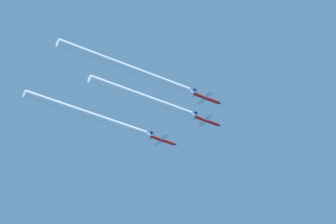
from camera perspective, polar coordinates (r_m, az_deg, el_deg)
jet_lead at (r=259.94m, az=2.96°, el=-0.68°), size 7.81×11.37×2.73m
jet_left_wingman at (r=264.08m, az=-0.40°, el=-2.15°), size 7.81×11.37×2.73m
jet_right_wingman at (r=245.27m, az=2.93°, el=1.03°), size 7.81×11.37×2.73m
smoke_trail_lead at (r=249.46m, az=-1.86°, el=1.05°), size 2.70×39.62×2.70m
smoke_trail_left_wingman at (r=253.58m, az=-5.94°, el=-0.27°), size 2.70×46.42×2.70m
smoke_trail_right_wingman at (r=233.73m, az=-3.02°, el=3.25°), size 2.70×47.38×2.70m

